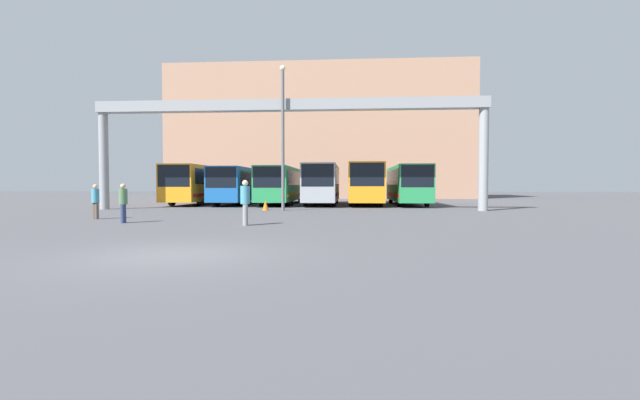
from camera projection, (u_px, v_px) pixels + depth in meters
name	position (u px, v px, depth m)	size (l,w,h in m)	color
ground_plane	(173.00, 255.00, 9.79)	(200.00, 200.00, 0.00)	#47474C
building_backdrop	(320.00, 135.00, 57.18)	(38.10, 12.00, 16.58)	tan
overhead_gantry	(287.00, 119.00, 27.46)	(25.28, 0.80, 7.10)	gray
bus_slot_0	(199.00, 183.00, 36.07)	(2.63, 10.58, 3.18)	orange
bus_slot_1	(241.00, 184.00, 36.13)	(2.48, 11.18, 3.01)	#1959A5
bus_slot_2	(283.00, 184.00, 36.53)	(2.51, 12.50, 3.04)	#268C4C
bus_slot_3	(322.00, 182.00, 35.12)	(2.52, 10.17, 3.22)	#999EA5
bus_slot_4	(364.00, 182.00, 35.71)	(2.63, 11.85, 3.28)	orange
bus_slot_5	(407.00, 183.00, 34.91)	(2.48, 10.74, 3.12)	#268C4C
pedestrian_mid_right	(95.00, 201.00, 20.20)	(0.34, 0.34, 1.64)	brown
pedestrian_near_left	(245.00, 201.00, 16.96)	(0.38, 0.38, 1.81)	gray
pedestrian_near_right	(123.00, 202.00, 18.11)	(0.35, 0.35, 1.67)	navy
traffic_cone	(266.00, 205.00, 27.36)	(0.41, 0.41, 0.64)	orange
lamp_post	(283.00, 133.00, 26.82)	(0.36, 0.36, 9.10)	#595B60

